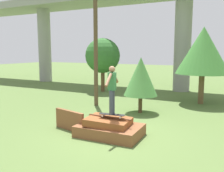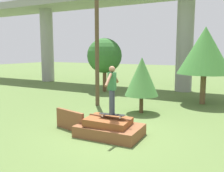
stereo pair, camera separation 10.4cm
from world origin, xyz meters
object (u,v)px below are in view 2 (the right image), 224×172
at_px(skater, 112,87).
at_px(utility_pole, 97,36).
at_px(skateboard, 112,115).
at_px(tree_behind_right, 142,77).
at_px(tree_mid_back, 104,56).
at_px(tree_behind_left, 205,51).

xyz_separation_m(skater, utility_pole, (-2.85, 3.70, 1.84)).
relative_size(skateboard, tree_behind_right, 0.35).
bearing_deg(skateboard, skater, 45.00).
xyz_separation_m(skateboard, utility_pole, (-2.85, 3.70, 2.73)).
bearing_deg(utility_pole, skater, -52.41).
distance_m(skateboard, tree_behind_right, 3.46).
xyz_separation_m(utility_pole, tree_behind_right, (2.50, -0.37, -1.84)).
relative_size(tree_behind_right, tree_mid_back, 0.69).
distance_m(utility_pole, tree_behind_right, 3.13).
relative_size(utility_pole, tree_behind_right, 2.71).
height_order(skater, tree_behind_right, tree_behind_right).
height_order(skateboard, utility_pole, utility_pole).
distance_m(skateboard, tree_behind_left, 7.08).
relative_size(skater, tree_behind_right, 0.62).
bearing_deg(utility_pole, tree_mid_back, 115.53).
relative_size(skater, tree_mid_back, 0.43).
bearing_deg(tree_behind_right, skater, -84.10).
distance_m(skateboard, utility_pole, 5.41).
bearing_deg(tree_mid_back, tree_behind_left, -9.29).
xyz_separation_m(skateboard, skater, (0.00, 0.00, 0.89)).
bearing_deg(tree_mid_back, utility_pole, -64.47).
xyz_separation_m(utility_pole, tree_mid_back, (-1.87, 3.92, -1.06)).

